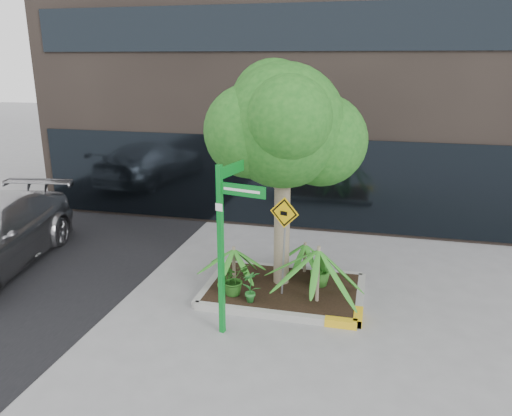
# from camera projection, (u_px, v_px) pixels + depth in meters

# --- Properties ---
(ground) EXTENTS (80.00, 80.00, 0.00)m
(ground) POSITION_uv_depth(u_px,v_px,m) (272.00, 299.00, 10.43)
(ground) COLOR gray
(ground) RESTS_ON ground
(asphalt_road) EXTENTS (7.00, 80.00, 0.01)m
(asphalt_road) POSITION_uv_depth(u_px,v_px,m) (6.00, 268.00, 11.92)
(asphalt_road) COLOR black
(asphalt_road) RESTS_ON ground
(planter) EXTENTS (3.35, 2.36, 0.15)m
(planter) POSITION_uv_depth(u_px,v_px,m) (285.00, 290.00, 10.60)
(planter) COLOR #9E9E99
(planter) RESTS_ON ground
(tree) EXTENTS (3.22, 2.86, 4.83)m
(tree) POSITION_uv_depth(u_px,v_px,m) (284.00, 126.00, 9.92)
(tree) COLOR gray
(tree) RESTS_ON ground
(palm_front) EXTENTS (1.32, 1.32, 1.46)m
(palm_front) POSITION_uv_depth(u_px,v_px,m) (319.00, 250.00, 9.71)
(palm_front) COLOR gray
(palm_front) RESTS_ON ground
(palm_left) EXTENTS (0.95, 0.95, 1.06)m
(palm_left) POSITION_uv_depth(u_px,v_px,m) (234.00, 249.00, 10.56)
(palm_left) COLOR gray
(palm_left) RESTS_ON ground
(palm_back) EXTENTS (0.80, 0.80, 0.89)m
(palm_back) POSITION_uv_depth(u_px,v_px,m) (305.00, 244.00, 11.19)
(palm_back) COLOR gray
(palm_back) RESTS_ON ground
(shrub_a) EXTENTS (0.86, 0.86, 0.68)m
(shrub_a) POSITION_uv_depth(u_px,v_px,m) (234.00, 279.00, 10.21)
(shrub_a) COLOR #215518
(shrub_a) RESTS_ON planter
(shrub_b) EXTENTS (0.61, 0.61, 0.77)m
(shrub_b) POSITION_uv_depth(u_px,v_px,m) (320.00, 268.00, 10.60)
(shrub_b) COLOR #2E6C20
(shrub_b) RESTS_ON planter
(shrub_c) EXTENTS (0.51, 0.51, 0.69)m
(shrub_c) POSITION_uv_depth(u_px,v_px,m) (251.00, 286.00, 9.89)
(shrub_c) COLOR #227028
(shrub_c) RESTS_ON planter
(shrub_d) EXTENTS (0.45, 0.45, 0.70)m
(shrub_d) POSITION_uv_depth(u_px,v_px,m) (323.00, 264.00, 10.93)
(shrub_d) COLOR #205B1A
(shrub_d) RESTS_ON planter
(street_sign_post) EXTENTS (0.91, 1.05, 3.13)m
(street_sign_post) POSITION_uv_depth(u_px,v_px,m) (225.00, 232.00, 8.64)
(street_sign_post) COLOR #0B8326
(street_sign_post) RESTS_ON ground
(cattle_sign) EXTENTS (0.61, 0.21, 2.06)m
(cattle_sign) POSITION_uv_depth(u_px,v_px,m) (284.00, 229.00, 9.96)
(cattle_sign) COLOR slate
(cattle_sign) RESTS_ON ground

